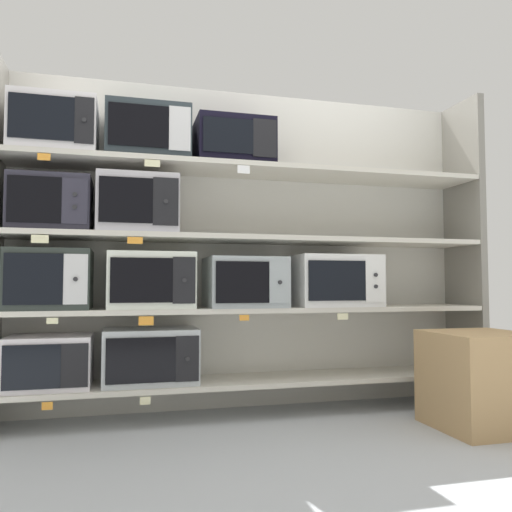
{
  "coord_description": "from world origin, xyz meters",
  "views": [
    {
      "loc": [
        -0.8,
        -3.1,
        0.79
      ],
      "look_at": [
        0.0,
        0.0,
        0.97
      ],
      "focal_mm": 35.97,
      "sensor_mm": 36.0,
      "label": 1
    }
  ],
  "objects_px": {
    "microwave_2": "(50,279)",
    "microwave_3": "(151,280)",
    "microwave_7": "(137,206)",
    "shipping_carton": "(480,380)",
    "microwave_9": "(148,136)",
    "microwave_4": "(245,282)",
    "microwave_5": "(333,281)",
    "microwave_6": "(51,205)",
    "microwave_8": "(56,129)",
    "microwave_10": "(233,144)",
    "microwave_1": "(151,356)",
    "microwave_0": "(50,362)"
  },
  "relations": [
    {
      "from": "microwave_7",
      "to": "microwave_5",
      "type": "bearing_deg",
      "value": -0.0
    },
    {
      "from": "microwave_6",
      "to": "microwave_8",
      "type": "xyz_separation_m",
      "value": [
        0.01,
        0.0,
        0.44
      ]
    },
    {
      "from": "microwave_7",
      "to": "microwave_10",
      "type": "distance_m",
      "value": 0.71
    },
    {
      "from": "microwave_1",
      "to": "microwave_4",
      "type": "distance_m",
      "value": 0.71
    },
    {
      "from": "microwave_10",
      "to": "shipping_carton",
      "type": "distance_m",
      "value": 2.0
    },
    {
      "from": "microwave_8",
      "to": "shipping_carton",
      "type": "height_order",
      "value": "microwave_8"
    },
    {
      "from": "microwave_7",
      "to": "shipping_carton",
      "type": "height_order",
      "value": "microwave_7"
    },
    {
      "from": "microwave_8",
      "to": "microwave_2",
      "type": "bearing_deg",
      "value": -178.85
    },
    {
      "from": "microwave_0",
      "to": "microwave_5",
      "type": "bearing_deg",
      "value": 0.01
    },
    {
      "from": "microwave_4",
      "to": "shipping_carton",
      "type": "bearing_deg",
      "value": -27.19
    },
    {
      "from": "microwave_2",
      "to": "microwave_7",
      "type": "height_order",
      "value": "microwave_7"
    },
    {
      "from": "microwave_4",
      "to": "microwave_5",
      "type": "xyz_separation_m",
      "value": [
        0.59,
        0.0,
        0.01
      ]
    },
    {
      "from": "microwave_4",
      "to": "microwave_7",
      "type": "xyz_separation_m",
      "value": [
        -0.65,
        0.0,
        0.45
      ]
    },
    {
      "from": "microwave_9",
      "to": "microwave_7",
      "type": "bearing_deg",
      "value": 179.99
    },
    {
      "from": "microwave_1",
      "to": "microwave_2",
      "type": "height_order",
      "value": "microwave_2"
    },
    {
      "from": "microwave_0",
      "to": "microwave_6",
      "type": "relative_size",
      "value": 1.04
    },
    {
      "from": "microwave_3",
      "to": "microwave_5",
      "type": "distance_m",
      "value": 1.16
    },
    {
      "from": "microwave_6",
      "to": "microwave_5",
      "type": "bearing_deg",
      "value": 0.01
    },
    {
      "from": "microwave_9",
      "to": "microwave_4",
      "type": "bearing_deg",
      "value": -0.01
    },
    {
      "from": "microwave_3",
      "to": "microwave_4",
      "type": "relative_size",
      "value": 1.05
    },
    {
      "from": "microwave_1",
      "to": "microwave_4",
      "type": "relative_size",
      "value": 1.14
    },
    {
      "from": "microwave_2",
      "to": "microwave_4",
      "type": "relative_size",
      "value": 0.94
    },
    {
      "from": "microwave_3",
      "to": "microwave_8",
      "type": "bearing_deg",
      "value": 180.0
    },
    {
      "from": "microwave_7",
      "to": "shipping_carton",
      "type": "relative_size",
      "value": 0.87
    },
    {
      "from": "microwave_1",
      "to": "microwave_7",
      "type": "xyz_separation_m",
      "value": [
        -0.09,
        0.0,
        0.88
      ]
    },
    {
      "from": "microwave_7",
      "to": "shipping_carton",
      "type": "bearing_deg",
      "value": -18.41
    },
    {
      "from": "microwave_10",
      "to": "microwave_0",
      "type": "bearing_deg",
      "value": -179.98
    },
    {
      "from": "microwave_9",
      "to": "microwave_0",
      "type": "bearing_deg",
      "value": -179.98
    },
    {
      "from": "microwave_1",
      "to": "shipping_carton",
      "type": "xyz_separation_m",
      "value": [
        1.77,
        -0.62,
        -0.11
      ]
    },
    {
      "from": "microwave_2",
      "to": "shipping_carton",
      "type": "height_order",
      "value": "microwave_2"
    },
    {
      "from": "microwave_8",
      "to": "microwave_10",
      "type": "height_order",
      "value": "microwave_8"
    },
    {
      "from": "microwave_5",
      "to": "microwave_10",
      "type": "height_order",
      "value": "microwave_10"
    },
    {
      "from": "microwave_5",
      "to": "microwave_2",
      "type": "bearing_deg",
      "value": -179.99
    },
    {
      "from": "microwave_5",
      "to": "microwave_10",
      "type": "bearing_deg",
      "value": 179.99
    },
    {
      "from": "microwave_2",
      "to": "microwave_3",
      "type": "distance_m",
      "value": 0.56
    },
    {
      "from": "microwave_1",
      "to": "microwave_9",
      "type": "bearing_deg",
      "value": 179.69
    },
    {
      "from": "microwave_4",
      "to": "microwave_9",
      "type": "distance_m",
      "value": 1.06
    },
    {
      "from": "microwave_3",
      "to": "microwave_6",
      "type": "distance_m",
      "value": 0.71
    },
    {
      "from": "microwave_2",
      "to": "microwave_8",
      "type": "height_order",
      "value": "microwave_8"
    },
    {
      "from": "microwave_1",
      "to": "microwave_2",
      "type": "relative_size",
      "value": 1.22
    },
    {
      "from": "microwave_7",
      "to": "microwave_6",
      "type": "bearing_deg",
      "value": -179.97
    },
    {
      "from": "microwave_0",
      "to": "shipping_carton",
      "type": "xyz_separation_m",
      "value": [
        2.32,
        -0.62,
        -0.1
      ]
    },
    {
      "from": "microwave_1",
      "to": "microwave_7",
      "type": "height_order",
      "value": "microwave_7"
    },
    {
      "from": "microwave_9",
      "to": "microwave_5",
      "type": "bearing_deg",
      "value": -0.0
    },
    {
      "from": "microwave_1",
      "to": "microwave_6",
      "type": "xyz_separation_m",
      "value": [
        -0.56,
        -0.0,
        0.87
      ]
    },
    {
      "from": "microwave_5",
      "to": "microwave_9",
      "type": "bearing_deg",
      "value": 180.0
    },
    {
      "from": "microwave_2",
      "to": "shipping_carton",
      "type": "relative_size",
      "value": 0.84
    },
    {
      "from": "microwave_1",
      "to": "microwave_5",
      "type": "relative_size",
      "value": 1.01
    },
    {
      "from": "microwave_3",
      "to": "microwave_6",
      "type": "bearing_deg",
      "value": -179.98
    },
    {
      "from": "microwave_1",
      "to": "microwave_9",
      "type": "height_order",
      "value": "microwave_9"
    }
  ]
}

